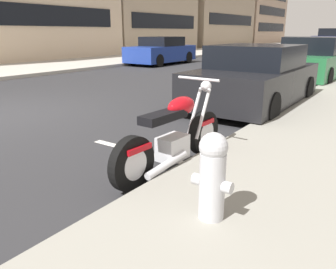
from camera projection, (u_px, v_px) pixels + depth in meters
name	position (u px, v px, depth m)	size (l,w,h in m)	color
sidewalk_far_curb	(122.00, 59.00, 20.44)	(120.00, 5.00, 0.14)	#ADA89E
parking_stall_stripe	(151.00, 155.00, 4.78)	(0.12, 2.20, 0.01)	silver
parked_motorcycle	(174.00, 137.00, 4.17)	(2.09, 0.62, 1.11)	black
parked_car_second_in_row	(255.00, 78.00, 7.69)	(4.06, 1.92, 1.40)	black
parked_car_near_corner	(314.00, 60.00, 12.08)	(4.60, 2.06, 1.50)	#236638
car_opposite_curb	(161.00, 51.00, 18.00)	(4.27, 1.93, 1.42)	navy
fire_hydrant	(212.00, 174.00, 2.80)	(0.24, 0.36, 0.77)	#B7B7BC
townhouse_mid_block	(237.00, 7.00, 49.88)	(12.66, 11.15, 10.26)	tan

